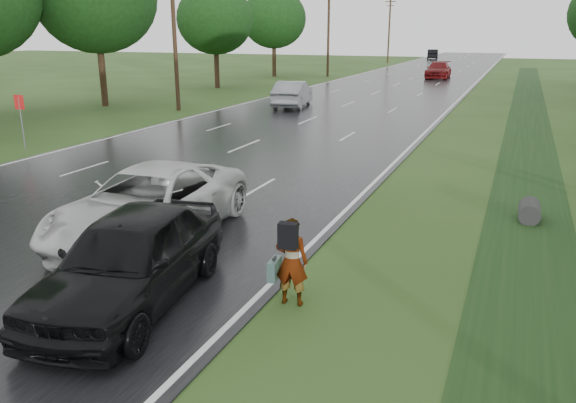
{
  "coord_description": "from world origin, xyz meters",
  "views": [
    {
      "loc": [
        10.94,
        -5.63,
        4.85
      ],
      "look_at": [
        6.51,
        5.17,
        1.3
      ],
      "focal_mm": 35.0,
      "sensor_mm": 36.0,
      "label": 1
    }
  ],
  "objects_px": {
    "road_sign": "(20,111)",
    "white_pickup": "(150,204)",
    "silver_sedan": "(293,94)",
    "pedestrian": "(290,260)",
    "dark_sedan": "(131,258)"
  },
  "relations": [
    {
      "from": "road_sign",
      "to": "pedestrian",
      "type": "bearing_deg",
      "value": -29.21
    },
    {
      "from": "white_pickup",
      "to": "silver_sedan",
      "type": "height_order",
      "value": "silver_sedan"
    },
    {
      "from": "white_pickup",
      "to": "dark_sedan",
      "type": "xyz_separation_m",
      "value": [
        1.72,
        -3.0,
        0.03
      ]
    },
    {
      "from": "road_sign",
      "to": "silver_sedan",
      "type": "height_order",
      "value": "road_sign"
    },
    {
      "from": "white_pickup",
      "to": "silver_sedan",
      "type": "relative_size",
      "value": 1.18
    },
    {
      "from": "road_sign",
      "to": "pedestrian",
      "type": "distance_m",
      "value": 18.23
    },
    {
      "from": "pedestrian",
      "to": "dark_sedan",
      "type": "distance_m",
      "value": 2.9
    },
    {
      "from": "road_sign",
      "to": "silver_sedan",
      "type": "bearing_deg",
      "value": 72.1
    },
    {
      "from": "road_sign",
      "to": "white_pickup",
      "type": "bearing_deg",
      "value": -31.33
    },
    {
      "from": "dark_sedan",
      "to": "silver_sedan",
      "type": "distance_m",
      "value": 28.16
    },
    {
      "from": "road_sign",
      "to": "pedestrian",
      "type": "relative_size",
      "value": 1.37
    },
    {
      "from": "road_sign",
      "to": "dark_sedan",
      "type": "bearing_deg",
      "value": -37.1
    },
    {
      "from": "white_pickup",
      "to": "silver_sedan",
      "type": "bearing_deg",
      "value": 100.63
    },
    {
      "from": "white_pickup",
      "to": "pedestrian",
      "type": "bearing_deg",
      "value": -26.57
    },
    {
      "from": "pedestrian",
      "to": "white_pickup",
      "type": "relative_size",
      "value": 0.28
    }
  ]
}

